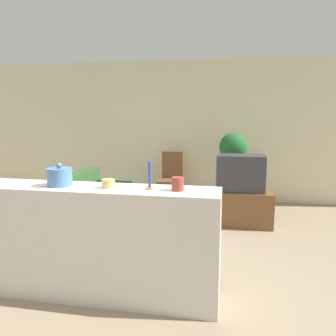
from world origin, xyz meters
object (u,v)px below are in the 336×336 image
at_px(decorative_bowl, 60,177).
at_px(potted_plant, 233,148).
at_px(couch, 85,210).
at_px(wooden_chair, 171,176).
at_px(television, 240,173).

bearing_deg(decorative_bowl, potted_plant, 64.52).
bearing_deg(couch, potted_plant, 36.59).
height_order(couch, wooden_chair, wooden_chair).
xyz_separation_m(couch, television, (2.20, 0.63, 0.52)).
xyz_separation_m(television, wooden_chair, (-1.22, 0.98, -0.26)).
relative_size(wooden_chair, decorative_bowl, 4.43).
bearing_deg(wooden_chair, decorative_bowl, -97.33).
height_order(wooden_chair, potted_plant, potted_plant).
height_order(television, potted_plant, potted_plant).
height_order(couch, decorative_bowl, decorative_bowl).
xyz_separation_m(wooden_chair, decorative_bowl, (-0.42, -3.29, 0.56)).
bearing_deg(television, couch, -164.01).
relative_size(couch, wooden_chair, 2.05).
relative_size(wooden_chair, potted_plant, 1.58).
relative_size(couch, television, 2.81).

